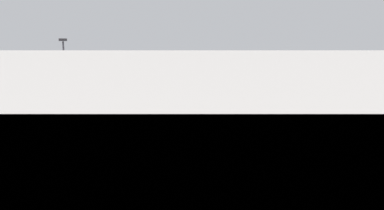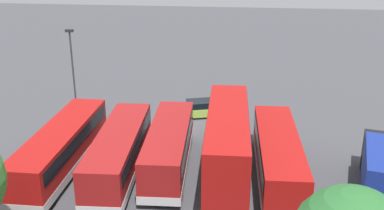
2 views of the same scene
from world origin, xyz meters
The scene contains 9 objects.
ground_plane centered at (0.00, 0.00, 0.00)m, with size 140.00×140.00×0.00m, color #47474C.
bus_single_deck_near_end centered at (-7.02, 8.95, 1.62)m, with size 3.05×11.51×2.95m.
bus_double_decker_second centered at (-3.75, 9.40, 2.45)m, with size 3.03×11.86×4.55m.
bus_single_deck_third centered at (0.22, 8.49, 1.62)m, with size 3.16×10.71×2.95m.
bus_single_deck_fourth centered at (3.38, 9.57, 1.62)m, with size 3.28×11.29×2.95m.
bus_single_deck_fifth centered at (7.40, 9.47, 1.62)m, with size 2.70×12.09×2.95m.
box_truck_blue centered at (-13.37, 10.12, 1.71)m, with size 4.04×7.86×3.20m.
car_hatchback_silver centered at (-1.13, -1.50, 0.70)m, with size 4.66×3.04×1.43m.
lamp_post_tall centered at (10.53, -1.29, 4.42)m, with size 0.70×0.30×7.50m.
Camera 1 is at (-1.88, 31.65, 6.48)m, focal length 31.56 mm.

